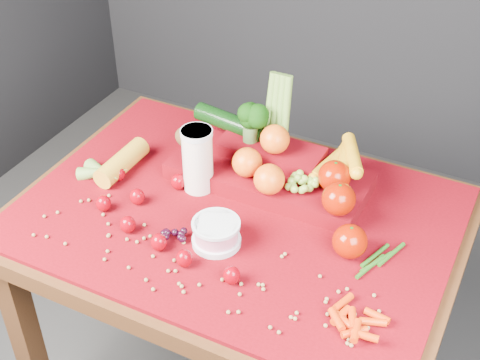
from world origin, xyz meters
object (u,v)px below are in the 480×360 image
at_px(table, 237,244).
at_px(yogurt_bowl, 216,232).
at_px(milk_glass, 198,158).
at_px(produce_mound, 280,166).

relative_size(table, yogurt_bowl, 9.46).
xyz_separation_m(table, milk_glass, (-0.13, 0.05, 0.20)).
distance_m(table, produce_mound, 0.23).
xyz_separation_m(table, yogurt_bowl, (0.01, -0.12, 0.14)).
distance_m(table, milk_glass, 0.25).
bearing_deg(yogurt_bowl, table, 94.28).
bearing_deg(produce_mound, milk_glass, -150.66).
distance_m(milk_glass, yogurt_bowl, 0.23).
relative_size(table, produce_mound, 1.86).
xyz_separation_m(yogurt_bowl, produce_mound, (0.04, 0.27, 0.03)).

